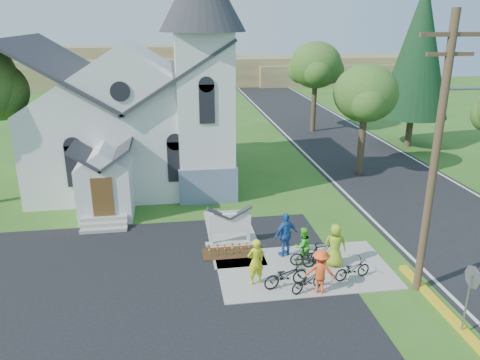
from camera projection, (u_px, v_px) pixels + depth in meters
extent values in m
plane|color=#2F5F1B|center=(271.00, 279.00, 18.31)|extent=(120.00, 120.00, 0.00)
cube|color=black|center=(76.00, 327.00, 15.45)|extent=(20.00, 16.00, 0.02)
cube|color=black|center=(362.00, 159.00, 33.72)|extent=(8.00, 90.00, 0.02)
cube|color=gray|center=(304.00, 269.00, 18.98)|extent=(7.00, 4.00, 0.05)
cube|color=silver|center=(132.00, 141.00, 28.77)|extent=(11.00, 9.00, 5.00)
cube|color=slate|center=(206.00, 178.00, 26.80)|extent=(3.20, 3.20, 2.00)
cube|color=silver|center=(205.00, 117.00, 25.64)|extent=(3.00, 3.00, 9.00)
cube|color=silver|center=(106.00, 191.00, 23.68)|extent=(2.60, 2.40, 2.80)
cube|color=brown|center=(103.00, 197.00, 22.49)|extent=(1.00, 0.10, 2.00)
cube|color=gray|center=(230.00, 243.00, 21.11)|extent=(2.20, 0.40, 0.10)
cube|color=white|center=(211.00, 234.00, 20.83)|extent=(0.12, 0.12, 1.00)
cube|color=white|center=(248.00, 232.00, 21.07)|extent=(0.12, 0.12, 1.00)
cube|color=white|center=(230.00, 223.00, 20.78)|extent=(1.90, 0.14, 0.90)
cube|color=#37200F|center=(233.00, 253.00, 20.28)|extent=(2.60, 1.10, 0.07)
cylinder|color=#453022|center=(434.00, 163.00, 16.01)|extent=(0.28, 0.28, 10.00)
cube|color=#453022|center=(453.00, 34.00, 14.63)|extent=(2.20, 0.14, 0.14)
cube|color=#453022|center=(450.00, 54.00, 14.82)|extent=(1.60, 0.12, 0.12)
cylinder|color=gray|center=(476.00, 88.00, 15.34)|extent=(2.20, 0.10, 0.10)
cylinder|color=gray|center=(466.00, 305.00, 14.79)|extent=(0.07, 0.07, 2.20)
cylinder|color=#B21414|center=(473.00, 277.00, 14.47)|extent=(0.04, 0.76, 0.76)
cylinder|color=#392B1F|center=(361.00, 143.00, 30.05)|extent=(0.44, 0.44, 4.05)
ellipsoid|color=#2D501B|center=(366.00, 93.00, 28.98)|extent=(4.00, 4.00, 3.60)
cylinder|color=#392B1F|center=(314.00, 106.00, 41.24)|extent=(0.44, 0.44, 4.50)
ellipsoid|color=#2D501B|center=(316.00, 65.00, 40.07)|extent=(4.40, 4.40, 3.96)
cylinder|color=#392B1F|center=(409.00, 131.00, 36.84)|extent=(0.50, 0.50, 2.40)
cone|color=black|center=(419.00, 50.00, 34.79)|extent=(5.20, 5.20, 10.00)
cube|color=brown|center=(232.00, 71.00, 70.77)|extent=(60.00, 8.00, 4.00)
cube|color=brown|center=(124.00, 66.00, 70.12)|extent=(30.00, 6.00, 5.60)
cube|color=brown|center=(337.00, 74.00, 71.33)|extent=(25.00, 6.00, 3.00)
imported|color=yellow|center=(256.00, 261.00, 17.66)|extent=(0.77, 0.61, 1.86)
imported|color=black|center=(286.00, 275.00, 17.59)|extent=(1.89, 1.01, 0.94)
imported|color=#4AE82B|center=(303.00, 246.00, 19.18)|extent=(0.94, 0.84, 1.59)
imported|color=black|center=(308.00, 256.00, 19.07)|extent=(1.52, 0.60, 0.89)
imported|color=#2256AC|center=(286.00, 235.00, 19.75)|extent=(1.23, 0.88, 1.94)
imported|color=black|center=(308.00, 281.00, 17.36)|extent=(1.63, 1.12, 0.81)
imported|color=#FF511C|center=(321.00, 271.00, 17.12)|extent=(1.26, 0.96, 1.72)
imported|color=black|center=(322.00, 254.00, 19.07)|extent=(1.82, 0.81, 1.06)
imported|color=#8BB021|center=(335.00, 245.00, 18.93)|extent=(1.04, 0.84, 1.85)
imported|color=black|center=(352.00, 269.00, 18.14)|extent=(1.65, 0.92, 0.82)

